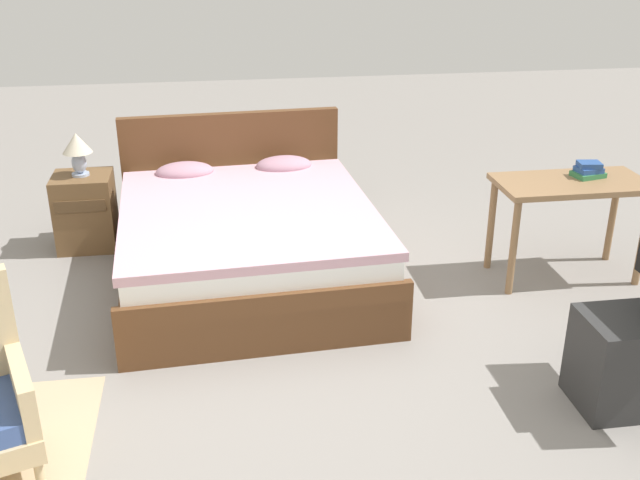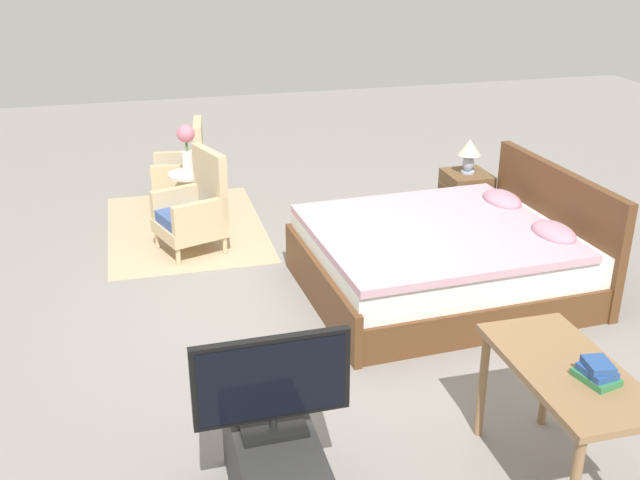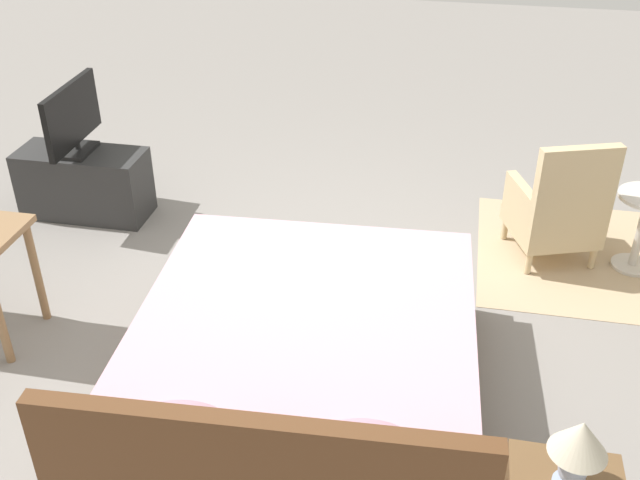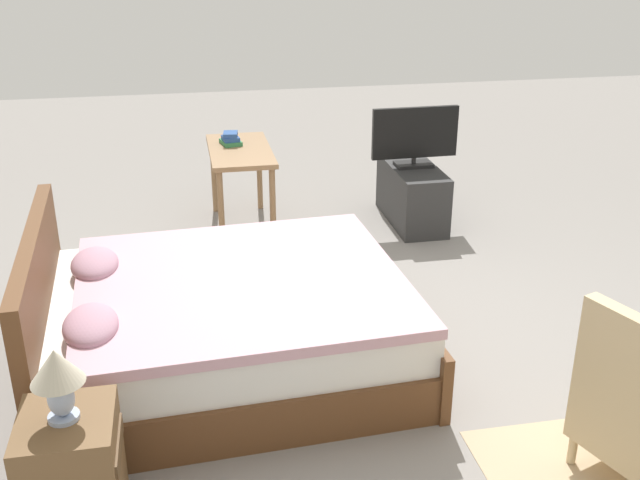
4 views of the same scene
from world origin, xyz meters
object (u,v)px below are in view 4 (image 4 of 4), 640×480
(table_lamp, at_px, (57,375))
(tv_flatscreen, at_px, (415,136))
(bed, at_px, (221,323))
(nightstand, at_px, (73,475))
(book_stack, at_px, (231,139))
(vanity_desk, at_px, (240,161))
(tv_stand, at_px, (412,194))

(table_lamp, xyz_separation_m, tv_flatscreen, (3.31, -2.56, -0.01))
(table_lamp, relative_size, tv_flatscreen, 0.43)
(bed, distance_m, nightstand, 1.40)
(table_lamp, bearing_deg, book_stack, -15.42)
(bed, relative_size, book_stack, 9.50)
(tv_flatscreen, xyz_separation_m, vanity_desk, (0.13, 1.50, -0.17))
(bed, height_order, table_lamp, bed)
(tv_stand, relative_size, book_stack, 4.11)
(nightstand, xyz_separation_m, book_stack, (3.58, -0.99, 0.48))
(tv_flatscreen, height_order, book_stack, tv_flatscreen)
(nightstand, relative_size, book_stack, 2.51)
(bed, height_order, book_stack, bed)
(table_lamp, xyz_separation_m, book_stack, (3.58, -0.99, -0.03))
(vanity_desk, height_order, book_stack, book_stack)
(table_lamp, bearing_deg, tv_stand, -37.72)
(bed, distance_m, tv_flatscreen, 2.84)
(nightstand, distance_m, tv_stand, 4.18)
(bed, xyz_separation_m, tv_flatscreen, (2.10, -1.84, 0.49))
(table_lamp, distance_m, tv_stand, 4.21)
(vanity_desk, bearing_deg, tv_flatscreen, -94.94)
(vanity_desk, distance_m, book_stack, 0.22)
(nightstand, height_order, table_lamp, table_lamp)
(table_lamp, bearing_deg, nightstand, -90.00)
(bed, relative_size, tv_flatscreen, 2.91)
(tv_flatscreen, distance_m, vanity_desk, 1.52)
(bed, xyz_separation_m, table_lamp, (-1.20, 0.72, 0.50))
(tv_flatscreen, height_order, vanity_desk, tv_flatscreen)
(table_lamp, xyz_separation_m, tv_stand, (3.30, -2.56, -0.54))
(bed, bearing_deg, table_lamp, 149.26)
(nightstand, relative_size, table_lamp, 1.77)
(nightstand, height_order, book_stack, book_stack)
(table_lamp, relative_size, vanity_desk, 0.32)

